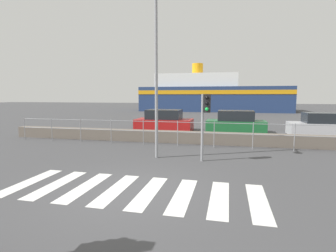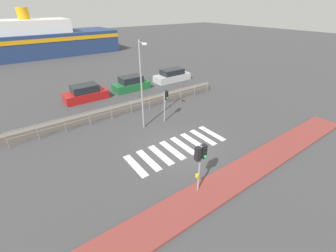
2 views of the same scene
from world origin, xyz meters
The scene contains 12 objects.
ground_plane centered at (0.00, 0.00, 0.00)m, with size 160.00×160.00×0.00m, color #424244.
sidewalk_brick centered at (0.00, -4.10, 0.06)m, with size 24.00×1.80×0.12m.
crosswalk centered at (0.02, 0.00, 0.00)m, with size 6.75×2.40×0.01m.
seawall centered at (0.00, 7.22, 0.31)m, with size 19.80×0.55×0.61m.
harbor_fence centered at (0.00, 6.34, 0.81)m, with size 17.86×0.04×1.25m.
traffic_light_near centered at (-1.57, -3.63, 2.11)m, with size 0.58×0.41×2.71m.
traffic_light_far centered at (1.59, 3.56, 1.87)m, with size 0.34×0.32×2.54m.
streetlamp centered at (-0.35, 3.56, 3.88)m, with size 0.32×0.96×6.32m.
ferry_boat centered at (-0.56, 37.94, 2.54)m, with size 23.20×9.03×7.77m.
parked_car_red centered at (-2.06, 11.87, 0.63)m, with size 4.03×1.87×1.49m.
parked_car_green centered at (2.91, 11.87, 0.63)m, with size 3.88×1.76×1.49m.
parked_car_silver centered at (8.46, 11.87, 0.61)m, with size 4.46×1.78×1.42m.
Camera 2 is at (-7.67, -9.51, 8.31)m, focal length 24.00 mm.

